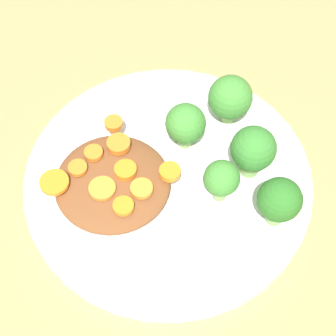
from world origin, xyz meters
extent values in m
plane|color=tan|center=(0.00, 0.00, 0.00)|extent=(4.00, 4.00, 0.00)
cylinder|color=white|center=(0.00, 0.00, 0.01)|extent=(0.29, 0.29, 0.02)
torus|color=white|center=(0.00, 0.00, 0.02)|extent=(0.28, 0.28, 0.01)
ellipsoid|color=brown|center=(-0.05, 0.03, 0.03)|extent=(0.11, 0.11, 0.02)
cylinder|color=#759E51|center=(0.06, -0.06, 0.03)|extent=(0.02, 0.02, 0.03)
sphere|color=#337A2D|center=(0.06, -0.06, 0.05)|extent=(0.04, 0.04, 0.04)
cylinder|color=#7FA85B|center=(0.04, 0.01, 0.03)|extent=(0.01, 0.01, 0.02)
sphere|color=#3D8433|center=(0.04, 0.01, 0.05)|extent=(0.04, 0.04, 0.04)
cylinder|color=#7FA85B|center=(0.03, -0.11, 0.03)|extent=(0.02, 0.02, 0.03)
sphere|color=#286B23|center=(0.03, -0.11, 0.05)|extent=(0.04, 0.04, 0.04)
cylinder|color=#7FA85B|center=(0.09, 0.00, 0.03)|extent=(0.01, 0.01, 0.02)
sphere|color=#3D8433|center=(0.09, 0.00, 0.05)|extent=(0.05, 0.05, 0.05)
cylinder|color=#7FA85B|center=(0.02, -0.05, 0.03)|extent=(0.01, 0.01, 0.02)
sphere|color=#3D8433|center=(0.02, -0.05, 0.05)|extent=(0.03, 0.03, 0.03)
cylinder|color=orange|center=(-0.06, 0.06, 0.04)|extent=(0.02, 0.02, 0.00)
cylinder|color=orange|center=(-0.04, 0.06, 0.04)|extent=(0.02, 0.02, 0.01)
cylinder|color=orange|center=(-0.03, 0.03, 0.04)|extent=(0.02, 0.02, 0.01)
cylinder|color=orange|center=(-0.01, -0.01, 0.04)|extent=(0.02, 0.02, 0.01)
cylinder|color=orange|center=(-0.06, 0.03, 0.04)|extent=(0.03, 0.03, 0.00)
cylinder|color=orange|center=(-0.06, 0.00, 0.04)|extent=(0.02, 0.02, 0.00)
cylinder|color=orange|center=(-0.04, 0.00, 0.04)|extent=(0.02, 0.02, 0.01)
cylinder|color=orange|center=(-0.09, 0.07, 0.04)|extent=(0.03, 0.03, 0.00)
cylinder|color=orange|center=(-0.02, 0.05, 0.04)|extent=(0.02, 0.02, 0.01)
cylinder|color=orange|center=(0.00, 0.07, 0.04)|extent=(0.02, 0.02, 0.01)
camera|label=1|loc=(-0.22, -0.20, 0.48)|focal=60.00mm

